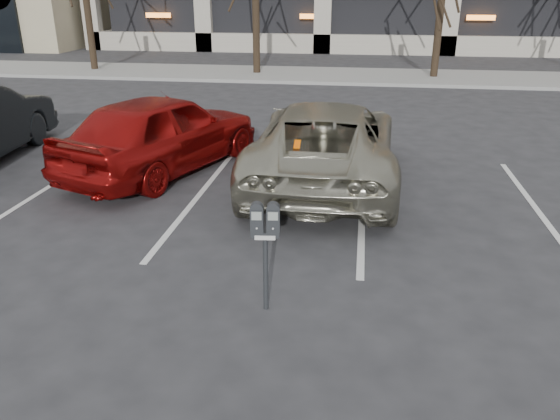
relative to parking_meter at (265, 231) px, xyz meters
The scene contains 6 objects.
ground 1.49m from the parking_meter, 108.58° to the left, with size 140.00×140.00×0.00m, color #28282B.
sidewalk 17.11m from the parking_meter, 91.22° to the left, with size 80.00×4.00×0.12m, color gray.
stall_lines 3.93m from the parking_meter, 117.54° to the left, with size 16.90×5.20×0.00m.
parking_meter is the anchor object (origin of this frame).
suv_silver 4.44m from the parking_meter, 85.86° to the left, with size 2.46×5.34×1.49m.
car_red 5.39m from the parking_meter, 121.46° to the left, with size 1.82×4.51×1.54m, color maroon.
Camera 1 is at (1.30, -6.24, 3.35)m, focal length 35.00 mm.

